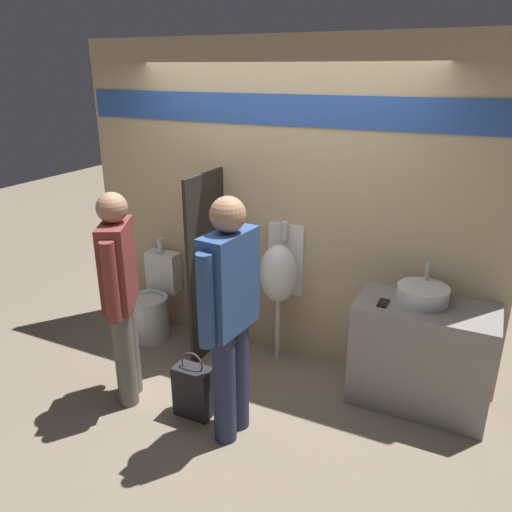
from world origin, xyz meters
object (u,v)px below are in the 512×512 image
sink_basin (423,294)px  toilet (154,304)px  cell_phone (383,303)px  person_in_vest (121,291)px  person_with_lanyard (230,312)px  urinal_near_counter (279,273)px  shopping_bag (193,391)px

sink_basin → toilet: bearing=-178.2°
cell_phone → person_in_vest: 1.93m
sink_basin → person_with_lanyard: (-1.08, -0.98, 0.06)m
cell_phone → person_in_vest: person_in_vest is taller
sink_basin → toilet: (-2.42, -0.08, -0.57)m
urinal_near_counter → person_in_vest: person_in_vest is taller
urinal_near_counter → person_in_vest: size_ratio=0.75×
urinal_near_counter → shopping_bag: size_ratio=2.34×
cell_phone → urinal_near_counter: urinal_near_counter is taller
person_in_vest → shopping_bag: person_in_vest is taller
sink_basin → person_in_vest: person_in_vest is taller
urinal_near_counter → person_with_lanyard: person_with_lanyard is taller
person_in_vest → shopping_bag: bearing=-114.9°
toilet → shopping_bag: toilet is taller
urinal_near_counter → toilet: bearing=-173.9°
person_in_vest → cell_phone: bearing=-93.5°
toilet → shopping_bag: 1.32m
sink_basin → urinal_near_counter: 1.18m
sink_basin → shopping_bag: (-1.43, -0.94, -0.69)m
person_with_lanyard → cell_phone: bearing=-40.0°
urinal_near_counter → toilet: urinal_near_counter is taller
sink_basin → urinal_near_counter: size_ratio=0.30×
urinal_near_counter → shopping_bag: (-0.25, -0.99, -0.62)m
person_with_lanyard → toilet: bearing=61.5°
person_with_lanyard → shopping_bag: person_with_lanyard is taller
cell_phone → sink_basin: bearing=32.5°
cell_phone → shopping_bag: size_ratio=0.26×
person_in_vest → shopping_bag: 0.91m
sink_basin → toilet: 2.49m
toilet → person_in_vest: (0.42, -0.89, 0.59)m
person_in_vest → person_with_lanyard: (0.92, -0.01, 0.04)m
person_with_lanyard → urinal_near_counter: bearing=10.6°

